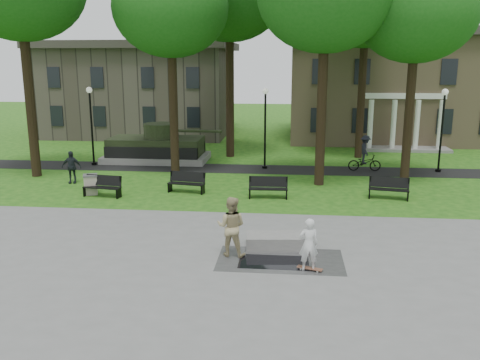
% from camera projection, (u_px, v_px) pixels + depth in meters
% --- Properties ---
extents(ground, '(120.00, 120.00, 0.00)m').
position_uv_depth(ground, '(233.00, 237.00, 18.32)').
color(ground, '#1C5213').
rests_on(ground, ground).
extents(plaza, '(22.00, 16.00, 0.02)m').
position_uv_depth(plaza, '(212.00, 300.00, 13.48)').
color(plaza, gray).
rests_on(plaza, ground).
extents(footpath, '(44.00, 2.60, 0.01)m').
position_uv_depth(footpath, '(256.00, 169.00, 29.95)').
color(footpath, black).
rests_on(footpath, ground).
extents(building_right, '(17.00, 12.00, 8.60)m').
position_uv_depth(building_right, '(390.00, 85.00, 41.57)').
color(building_right, '#9E8460').
rests_on(building_right, ground).
extents(building_left, '(15.00, 10.00, 7.20)m').
position_uv_depth(building_left, '(142.00, 92.00, 44.24)').
color(building_left, '#4C443D').
rests_on(building_left, ground).
extents(tree_1, '(6.20, 6.20, 11.63)m').
position_uv_depth(tree_1, '(171.00, 8.00, 26.90)').
color(tree_1, black).
rests_on(tree_1, ground).
extents(tree_3, '(6.00, 6.00, 11.19)m').
position_uv_depth(tree_3, '(417.00, 11.00, 24.81)').
color(tree_3, black).
rests_on(tree_3, ground).
extents(tree_5, '(6.40, 6.40, 12.44)m').
position_uv_depth(tree_5, '(366.00, 4.00, 31.50)').
color(tree_5, black).
rests_on(tree_5, ground).
extents(lamp_left, '(0.36, 0.36, 4.73)m').
position_uv_depth(lamp_left, '(91.00, 120.00, 30.57)').
color(lamp_left, black).
rests_on(lamp_left, ground).
extents(lamp_mid, '(0.36, 0.36, 4.73)m').
position_uv_depth(lamp_mid, '(265.00, 122.00, 29.56)').
color(lamp_mid, black).
rests_on(lamp_mid, ground).
extents(lamp_right, '(0.36, 0.36, 4.73)m').
position_uv_depth(lamp_right, '(442.00, 124.00, 28.60)').
color(lamp_right, black).
rests_on(lamp_right, ground).
extents(tank_monument, '(7.45, 3.40, 2.40)m').
position_uv_depth(tank_monument, '(157.00, 148.00, 32.32)').
color(tank_monument, gray).
rests_on(tank_monument, ground).
extents(puddle, '(2.20, 1.20, 0.00)m').
position_uv_depth(puddle, '(274.00, 262.00, 16.00)').
color(puddle, black).
rests_on(puddle, plaza).
extents(concrete_block, '(2.29, 1.21, 0.45)m').
position_uv_depth(concrete_block, '(279.00, 241.00, 17.25)').
color(concrete_block, gray).
rests_on(concrete_block, plaza).
extents(skateboard, '(0.80, 0.44, 0.07)m').
position_uv_depth(skateboard, '(310.00, 269.00, 15.39)').
color(skateboard, brown).
rests_on(skateboard, plaza).
extents(skateboarder, '(0.65, 0.49, 1.64)m').
position_uv_depth(skateboarder, '(308.00, 244.00, 15.22)').
color(skateboarder, silver).
rests_on(skateboarder, plaza).
extents(friend_watching, '(1.05, 0.86, 1.97)m').
position_uv_depth(friend_watching, '(231.00, 226.00, 16.37)').
color(friend_watching, tan).
rests_on(friend_watching, plaza).
extents(pedestrian_walker, '(1.05, 0.55, 1.70)m').
position_uv_depth(pedestrian_walker, '(71.00, 167.00, 26.34)').
color(pedestrian_walker, '#1F252A').
rests_on(pedestrian_walker, ground).
extents(cyclist, '(1.89, 1.07, 2.08)m').
position_uv_depth(cyclist, '(365.00, 156.00, 29.32)').
color(cyclist, black).
rests_on(cyclist, ground).
extents(park_bench_0, '(1.85, 0.79, 1.00)m').
position_uv_depth(park_bench_0, '(103.00, 186.00, 23.80)').
color(park_bench_0, black).
rests_on(park_bench_0, ground).
extents(park_bench_1, '(1.85, 0.83, 1.00)m').
position_uv_depth(park_bench_1, '(186.00, 182.00, 24.54)').
color(park_bench_1, black).
rests_on(park_bench_1, ground).
extents(park_bench_2, '(1.81, 0.58, 1.00)m').
position_uv_depth(park_bench_2, '(268.00, 187.00, 23.54)').
color(park_bench_2, black).
rests_on(park_bench_2, ground).
extents(park_bench_3, '(1.85, 0.83, 1.00)m').
position_uv_depth(park_bench_3, '(388.00, 188.00, 23.41)').
color(park_bench_3, black).
rests_on(park_bench_3, ground).
extents(trash_bin, '(0.85, 0.85, 0.96)m').
position_uv_depth(trash_bin, '(91.00, 184.00, 24.19)').
color(trash_bin, '#ABA18C').
rests_on(trash_bin, ground).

